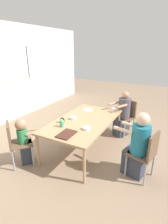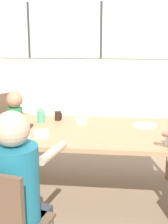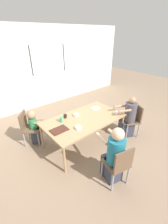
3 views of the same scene
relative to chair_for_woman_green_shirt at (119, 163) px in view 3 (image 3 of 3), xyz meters
The scene contains 16 objects.
ground_plane 1.47m from the chair_for_woman_green_shirt, 76.15° to the left, with size 16.00×16.00×0.00m, color #8C725B.
wall_back_with_windows 4.20m from the chair_for_woman_green_shirt, 85.41° to the left, with size 8.40×0.08×2.80m.
dining_table 1.38m from the chair_for_woman_green_shirt, 76.15° to the left, with size 1.92×1.07×0.70m.
chair_for_woman_green_shirt is the anchor object (origin of this frame).
chair_for_man_blue_shirt 1.73m from the chair_for_woman_green_shirt, 25.10° to the left, with size 0.53×0.53×0.88m.
chair_for_toddler 2.32m from the chair_for_woman_green_shirt, 108.50° to the left, with size 0.56×0.56×0.88m.
person_woman_green_shirt 0.16m from the chair_for_woman_green_shirt, 76.15° to the left, with size 0.43×0.61×1.17m.
person_man_blue_shirt 1.63m from the chair_for_woman_green_shirt, 29.61° to the left, with size 0.60×0.50×1.14m.
person_toddler 2.19m from the chair_for_woman_green_shirt, 106.37° to the left, with size 0.38×0.36×0.93m.
food_tray_dark 1.37m from the chair_for_woman_green_shirt, 106.50° to the left, with size 0.36×0.24×0.02m.
coffee_mug 1.67m from the chair_for_woman_green_shirt, 89.65° to the left, with size 0.08×0.07×0.10m.
sippy_cup 1.59m from the chair_for_woman_green_shirt, 95.74° to the left, with size 0.08×0.08×0.17m.
milk_carton_small 1.48m from the chair_for_woman_green_shirt, 41.36° to the left, with size 0.07×0.07×0.09m.
bowl_white_shallow 1.11m from the chair_for_woman_green_shirt, 92.16° to the left, with size 0.14×0.14×0.05m.
bowl_cereal 1.60m from the chair_for_woman_green_shirt, 80.16° to the left, with size 0.14×0.14×0.05m.
plate_tortillas 1.81m from the chair_for_woman_green_shirt, 58.88° to the left, with size 0.25×0.25×0.01m.
Camera 3 is at (-2.01, -2.35, 2.53)m, focal length 24.00 mm.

